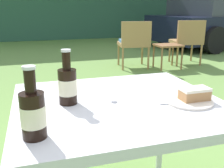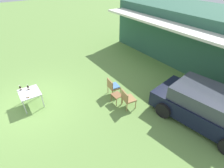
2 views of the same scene
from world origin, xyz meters
name	(u,v)px [view 1 (image 1 of 2)]	position (x,y,z in m)	size (l,w,h in m)	color
parked_car	(219,22)	(4.72, 5.31, 0.66)	(4.15, 2.61, 1.37)	black
wicker_chair_cushioned	(134,41)	(1.39, 3.35, 0.49)	(0.58, 0.55, 0.84)	#9E7547
wicker_chair_plain	(188,39)	(2.47, 3.33, 0.49)	(0.59, 0.56, 0.84)	#9E7547
garden_side_table	(168,48)	(1.97, 3.15, 0.37)	(0.45, 0.38, 0.43)	brown
patio_table	(118,113)	(0.00, 0.00, 0.63)	(0.92, 0.81, 0.69)	silver
cake_on_plate	(192,97)	(0.31, -0.11, 0.72)	(0.21, 0.21, 0.07)	silver
cola_bottle_near	(68,85)	(-0.22, 0.03, 0.78)	(0.08, 0.08, 0.24)	black
cola_bottle_far	(33,113)	(-0.37, -0.25, 0.78)	(0.08, 0.08, 0.24)	black
fork	(181,104)	(0.24, -0.13, 0.70)	(0.17, 0.07, 0.01)	silver
loose_bottle_cap	(114,101)	(-0.03, -0.01, 0.70)	(0.03, 0.03, 0.01)	silver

